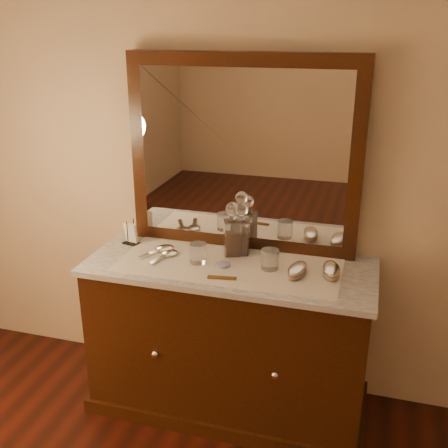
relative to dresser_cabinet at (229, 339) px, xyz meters
The scene contains 18 objects.
dresser_cabinet is the anchor object (origin of this frame).
dresser_plinth 0.37m from the dresser_cabinet, ahead, with size 1.46×0.59×0.08m, color black.
knob_left 0.42m from the dresser_cabinet, 136.47° to the right, with size 0.04×0.04×0.04m, color silver.
knob_right 0.42m from the dresser_cabinet, 43.53° to the right, with size 0.04×0.04×0.04m, color silver.
marble_top 0.42m from the dresser_cabinet, ahead, with size 1.44×0.59×0.03m, color white.
mirror_frame 0.97m from the dresser_cabinet, 90.00° to the left, with size 1.20×0.08×1.00m, color black.
mirror_glass 0.96m from the dresser_cabinet, 90.00° to the left, with size 1.06×0.01×0.86m, color white.
lace_runner 0.44m from the dresser_cabinet, 90.00° to the right, with size 1.10×0.45×0.00m, color silver.
pin_dish 0.45m from the dresser_cabinet, 122.11° to the right, with size 0.07×0.07×0.01m, color white.
comb 0.48m from the dresser_cabinet, 86.14° to the right, with size 0.14×0.03×0.01m, color brown.
napkin_rack 0.77m from the dresser_cabinet, behind, with size 0.10×0.07×0.14m.
decanter_left 0.56m from the dresser_cabinet, 98.52° to the left, with size 0.11×0.11×0.28m.
decanter_right 0.57m from the dresser_cabinet, 80.53° to the left, with size 0.09×0.09×0.27m.
brush_near 0.58m from the dresser_cabinet, ahead, with size 0.10×0.18×0.05m.
brush_far 0.68m from the dresser_cabinet, ahead, with size 0.11×0.19×0.05m.
hand_mirror_outer 0.60m from the dresser_cabinet, behind, with size 0.15×0.22×0.02m.
hand_mirror_inner 0.56m from the dresser_cabinet, behind, with size 0.10×0.21×0.02m.
tumblers 0.49m from the dresser_cabinet, 33.54° to the right, with size 0.45×0.11×0.10m.
Camera 1 is at (0.64, -0.35, 1.97)m, focal length 42.43 mm.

